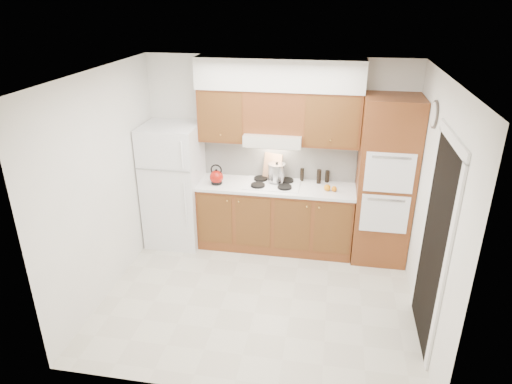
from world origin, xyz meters
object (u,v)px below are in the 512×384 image
oven_cabinet (385,182)px  fridge (174,185)px  kettle (216,177)px  stock_pot (277,173)px

oven_cabinet → fridge: bearing=-179.3°
fridge → oven_cabinet: 2.86m
fridge → kettle: (0.63, -0.04, 0.18)m
fridge → oven_cabinet: size_ratio=0.78×
kettle → stock_pot: size_ratio=0.78×
fridge → stock_pot: 1.45m
oven_cabinet → stock_pot: bearing=175.6°
kettle → oven_cabinet: bearing=-14.3°
stock_pot → oven_cabinet: bearing=-4.4°
fridge → kettle: size_ratio=9.27×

